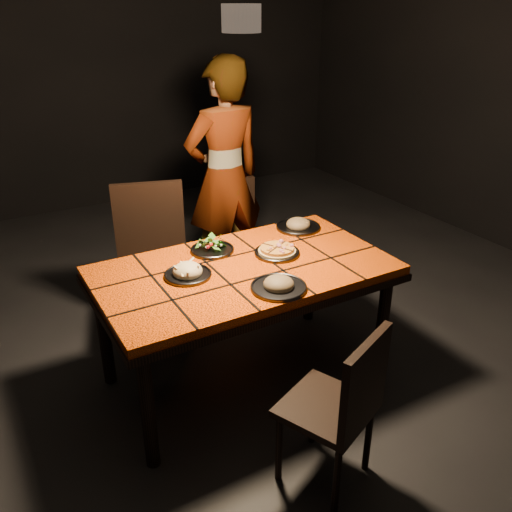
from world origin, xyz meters
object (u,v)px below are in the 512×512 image
diner (225,178)px  plate_pizza (277,251)px  dining_table (244,279)px  chair_near (343,402)px  chair_far_left (152,251)px  chair_far_right (235,228)px  plate_pasta (188,272)px

diner → plate_pizza: (-0.23, -1.11, -0.11)m
dining_table → chair_near: bearing=-90.1°
dining_table → chair_far_left: 0.84m
dining_table → chair_near: (-0.00, -0.91, -0.19)m
dining_table → chair_far_right: bearing=64.8°
dining_table → plate_pasta: size_ratio=6.41×
chair_near → diner: (0.47, 2.06, 0.40)m
chair_far_left → plate_pasta: size_ratio=4.02×
dining_table → plate_pizza: plate_pizza is taller
plate_pizza → chair_far_left: bearing=123.8°
chair_near → chair_far_right: chair_far_right is taller
chair_near → plate_pizza: size_ratio=2.83×
diner → chair_near: bearing=73.3°
dining_table → plate_pizza: bearing=10.6°
chair_near → diner: bearing=-126.3°
chair_near → chair_far_left: size_ratio=0.82×
chair_near → plate_pasta: (-0.31, 0.95, 0.29)m
chair_far_left → plate_pizza: chair_far_left is taller
chair_near → plate_pasta: size_ratio=3.30×
chair_far_right → diner: bearing=123.4°
dining_table → plate_pasta: (-0.31, 0.05, 0.10)m
chair_far_right → plate_pizza: chair_far_right is taller
chair_near → chair_far_left: (-0.26, 1.70, 0.10)m
plate_pizza → diner: bearing=78.5°
dining_table → plate_pizza: (0.24, 0.05, 0.10)m
dining_table → chair_far_right: 1.20m
chair_far_left → chair_far_right: bearing=37.5°
chair_near → chair_far_right: (0.51, 1.98, 0.01)m
chair_near → diner: diner is taller
chair_far_left → chair_far_right: chair_far_left is taller
dining_table → chair_far_left: size_ratio=1.59×
chair_far_left → plate_pasta: 0.77m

